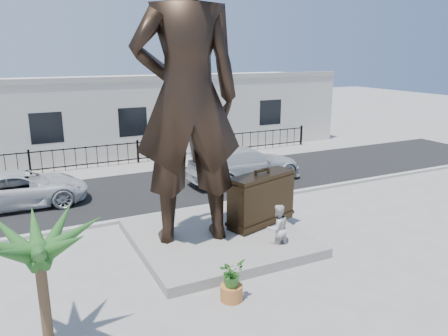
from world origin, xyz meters
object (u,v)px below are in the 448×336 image
object	(u,v)px
suitcase	(261,199)
car_white	(21,189)
statue	(187,97)
tourist	(278,228)

from	to	relation	value
suitcase	car_white	world-z (taller)	suitcase
statue	suitcase	world-z (taller)	statue
suitcase	tourist	world-z (taller)	suitcase
statue	tourist	world-z (taller)	statue
suitcase	car_white	size ratio (longest dim) A/B	0.49
statue	suitcase	xyz separation A→B (m)	(2.60, -0.03, -3.52)
statue	tourist	distance (m)	4.80
tourist	car_white	size ratio (longest dim) A/B	0.30
car_white	tourist	bearing A→B (deg)	-137.70
tourist	car_white	world-z (taller)	tourist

